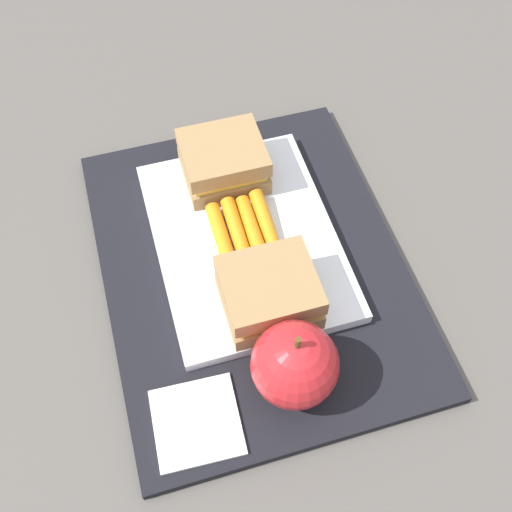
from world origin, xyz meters
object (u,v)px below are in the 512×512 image
Objects in this scene: sandwich_half_left at (223,162)px; paper_napkin at (197,422)px; sandwich_half_right at (269,293)px; food_tray at (245,239)px; carrot_sticks_bundle at (245,231)px; apple at (296,364)px.

paper_napkin is (0.24, -0.09, -0.03)m from sandwich_half_left.
food_tray is at bearing 180.00° from sandwich_half_right.
sandwich_half_left is at bearing 179.84° from carrot_sticks_bundle.
apple reaches higher than sandwich_half_left.
food_tray is 0.15m from apple.
paper_napkin is at bearing -46.50° from sandwich_half_right.
sandwich_half_left is 1.14× the size of paper_napkin.
sandwich_half_left is 0.16m from sandwich_half_right.
sandwich_half_left reaches higher than paper_napkin.
paper_napkin is at bearing -28.24° from carrot_sticks_bundle.
carrot_sticks_bundle reaches higher than paper_napkin.
carrot_sticks_bundle reaches higher than food_tray.
sandwich_half_right is 1.03× the size of carrot_sticks_bundle.
food_tray is 2.88× the size of sandwich_half_left.
apple is at bearing 0.58° from carrot_sticks_bundle.
sandwich_half_right is 0.08m from carrot_sticks_bundle.
sandwich_half_right is 0.96× the size of apple.
sandwich_half_left is 1.03× the size of carrot_sticks_bundle.
sandwich_half_right is (0.08, 0.00, 0.03)m from food_tray.
apple is at bearing 1.05° from sandwich_half_right.
food_tray is 0.08m from sandwich_half_right.
carrot_sticks_bundle is at bearing -0.16° from sandwich_half_left.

